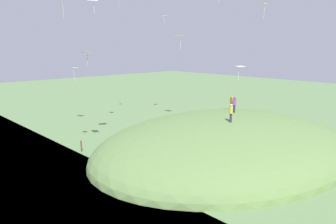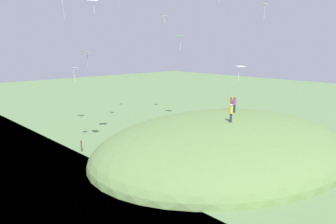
{
  "view_description": "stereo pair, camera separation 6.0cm",
  "coord_description": "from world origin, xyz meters",
  "px_view_note": "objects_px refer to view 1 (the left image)",
  "views": [
    {
      "loc": [
        -19.57,
        -23.67,
        10.53
      ],
      "look_at": [
        -0.59,
        -3.29,
        4.95
      ],
      "focal_mm": 35.21,
      "sensor_mm": 36.0,
      "label": 1
    },
    {
      "loc": [
        -19.53,
        -23.71,
        10.53
      ],
      "look_at": [
        -0.59,
        -3.29,
        4.95
      ],
      "focal_mm": 35.21,
      "sensor_mm": 36.0,
      "label": 2
    }
  ],
  "objects_px": {
    "kite_10": "(86,52)",
    "person_walking_path": "(231,101)",
    "mooring_post": "(81,146)",
    "person_watching_kites": "(231,110)",
    "kite_6": "(240,67)",
    "kite_5": "(179,37)",
    "kite_9": "(75,69)",
    "kite_2": "(164,16)",
    "kite_4": "(92,0)",
    "person_with_child": "(234,102)",
    "kite_8": "(265,5)"
  },
  "relations": [
    {
      "from": "person_walking_path",
      "to": "kite_10",
      "type": "bearing_deg",
      "value": -8.2
    },
    {
      "from": "kite_2",
      "to": "kite_4",
      "type": "relative_size",
      "value": 0.79
    },
    {
      "from": "person_walking_path",
      "to": "kite_4",
      "type": "bearing_deg",
      "value": -7.8
    },
    {
      "from": "kite_6",
      "to": "kite_9",
      "type": "relative_size",
      "value": 1.1
    },
    {
      "from": "person_with_child",
      "to": "kite_2",
      "type": "relative_size",
      "value": 1.62
    },
    {
      "from": "person_watching_kites",
      "to": "kite_9",
      "type": "height_order",
      "value": "kite_9"
    },
    {
      "from": "person_with_child",
      "to": "kite_4",
      "type": "bearing_deg",
      "value": -20.55
    },
    {
      "from": "person_walking_path",
      "to": "person_with_child",
      "type": "xyz_separation_m",
      "value": [
        -2.98,
        -2.56,
        0.45
      ]
    },
    {
      "from": "kite_10",
      "to": "mooring_post",
      "type": "distance_m",
      "value": 9.4
    },
    {
      "from": "person_watching_kites",
      "to": "kite_2",
      "type": "height_order",
      "value": "kite_2"
    },
    {
      "from": "kite_2",
      "to": "kite_9",
      "type": "xyz_separation_m",
      "value": [
        -16.67,
        -4.86,
        -6.41
      ]
    },
    {
      "from": "kite_4",
      "to": "mooring_post",
      "type": "distance_m",
      "value": 14.31
    },
    {
      "from": "person_walking_path",
      "to": "kite_2",
      "type": "distance_m",
      "value": 16.39
    },
    {
      "from": "kite_6",
      "to": "kite_8",
      "type": "distance_m",
      "value": 6.98
    },
    {
      "from": "kite_2",
      "to": "kite_4",
      "type": "xyz_separation_m",
      "value": [
        -15.57,
        -6.87,
        0.1
      ]
    },
    {
      "from": "kite_6",
      "to": "kite_4",
      "type": "bearing_deg",
      "value": 146.5
    },
    {
      "from": "kite_2",
      "to": "person_watching_kites",
      "type": "bearing_deg",
      "value": -113.47
    },
    {
      "from": "person_watching_kites",
      "to": "kite_8",
      "type": "relative_size",
      "value": 1.09
    },
    {
      "from": "kite_2",
      "to": "kite_9",
      "type": "distance_m",
      "value": 18.51
    },
    {
      "from": "kite_4",
      "to": "kite_8",
      "type": "xyz_separation_m",
      "value": [
        15.16,
        -9.28,
        -0.01
      ]
    },
    {
      "from": "kite_5",
      "to": "kite_8",
      "type": "xyz_separation_m",
      "value": [
        0.7,
        -12.0,
        3.02
      ]
    },
    {
      "from": "kite_6",
      "to": "kite_8",
      "type": "height_order",
      "value": "kite_8"
    },
    {
      "from": "person_walking_path",
      "to": "person_with_child",
      "type": "relative_size",
      "value": 0.92
    },
    {
      "from": "kite_6",
      "to": "person_watching_kites",
      "type": "bearing_deg",
      "value": -152.46
    },
    {
      "from": "person_with_child",
      "to": "mooring_post",
      "type": "distance_m",
      "value": 16.67
    },
    {
      "from": "kite_9",
      "to": "kite_10",
      "type": "xyz_separation_m",
      "value": [
        0.41,
        -1.62,
        1.66
      ]
    },
    {
      "from": "person_with_child",
      "to": "kite_4",
      "type": "relative_size",
      "value": 1.28
    },
    {
      "from": "person_watching_kites",
      "to": "kite_6",
      "type": "height_order",
      "value": "kite_6"
    },
    {
      "from": "person_with_child",
      "to": "kite_8",
      "type": "bearing_deg",
      "value": 175.76
    },
    {
      "from": "kite_4",
      "to": "kite_6",
      "type": "xyz_separation_m",
      "value": [
        12.59,
        -8.33,
        -6.43
      ]
    },
    {
      "from": "kite_6",
      "to": "kite_8",
      "type": "relative_size",
      "value": 0.97
    },
    {
      "from": "kite_10",
      "to": "mooring_post",
      "type": "relative_size",
      "value": 1.29
    },
    {
      "from": "person_walking_path",
      "to": "kite_4",
      "type": "relative_size",
      "value": 1.18
    },
    {
      "from": "kite_4",
      "to": "kite_5",
      "type": "distance_m",
      "value": 15.02
    },
    {
      "from": "kite_5",
      "to": "kite_6",
      "type": "xyz_separation_m",
      "value": [
        -1.87,
        -11.05,
        -3.4
      ]
    },
    {
      "from": "person_with_child",
      "to": "kite_5",
      "type": "distance_m",
      "value": 13.31
    },
    {
      "from": "kite_10",
      "to": "person_walking_path",
      "type": "bearing_deg",
      "value": -21.15
    },
    {
      "from": "person_watching_kites",
      "to": "kite_2",
      "type": "relative_size",
      "value": 1.67
    },
    {
      "from": "kite_10",
      "to": "kite_6",
      "type": "bearing_deg",
      "value": -33.28
    },
    {
      "from": "kite_9",
      "to": "mooring_post",
      "type": "height_order",
      "value": "kite_9"
    },
    {
      "from": "person_walking_path",
      "to": "kite_9",
      "type": "height_order",
      "value": "kite_9"
    },
    {
      "from": "kite_10",
      "to": "mooring_post",
      "type": "bearing_deg",
      "value": 167.09
    },
    {
      "from": "mooring_post",
      "to": "person_watching_kites",
      "type": "bearing_deg",
      "value": -50.09
    },
    {
      "from": "person_watching_kites",
      "to": "person_with_child",
      "type": "relative_size",
      "value": 1.03
    },
    {
      "from": "kite_2",
      "to": "kite_8",
      "type": "relative_size",
      "value": 0.65
    },
    {
      "from": "kite_5",
      "to": "kite_6",
      "type": "relative_size",
      "value": 1.24
    },
    {
      "from": "person_watching_kites",
      "to": "kite_6",
      "type": "bearing_deg",
      "value": 42.16
    },
    {
      "from": "person_with_child",
      "to": "kite_8",
      "type": "xyz_separation_m",
      "value": [
        3.2,
        -1.05,
        10.18
      ]
    },
    {
      "from": "person_watching_kites",
      "to": "kite_6",
      "type": "xyz_separation_m",
      "value": [
        4.68,
        2.44,
        3.73
      ]
    },
    {
      "from": "kite_5",
      "to": "person_watching_kites",
      "type": "bearing_deg",
      "value": -115.88
    }
  ]
}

